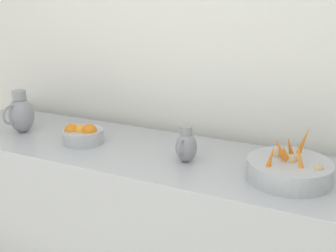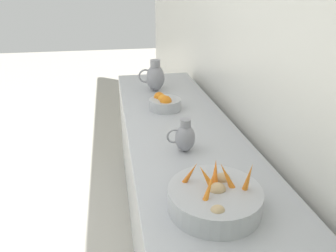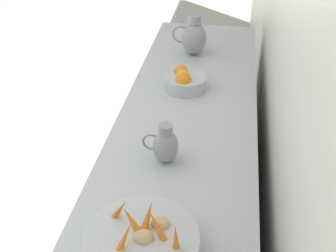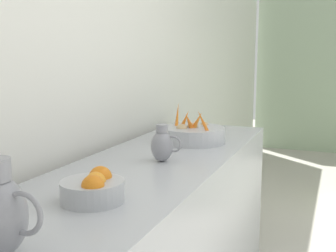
{
  "view_description": "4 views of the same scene",
  "coord_description": "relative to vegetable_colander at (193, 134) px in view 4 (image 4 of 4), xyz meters",
  "views": [
    {
      "loc": [
        0.23,
        0.72,
        1.7
      ],
      "look_at": [
        -1.36,
        -0.05,
        1.14
      ],
      "focal_mm": 42.84,
      "sensor_mm": 36.0,
      "label": 1
    },
    {
      "loc": [
        -1.1,
        1.48,
        1.76
      ],
      "look_at": [
        -1.38,
        -0.09,
        1.05
      ],
      "focal_mm": 34.6,
      "sensor_mm": 36.0,
      "label": 2
    },
    {
      "loc": [
        -1.69,
        1.33,
        2.05
      ],
      "look_at": [
        -1.46,
        -0.04,
        1.08
      ],
      "focal_mm": 44.31,
      "sensor_mm": 36.0,
      "label": 3
    },
    {
      "loc": [
        -0.69,
        -1.84,
        1.43
      ],
      "look_at": [
        -1.37,
        -0.13,
        1.13
      ],
      "focal_mm": 45.64,
      "sensor_mm": 36.0,
      "label": 4
    }
  ],
  "objects": [
    {
      "name": "tile_wall_left",
      "position": [
        -0.49,
        -0.19,
        0.51
      ],
      "size": [
        0.1,
        8.87,
        3.0
      ],
      "primitive_type": "cube",
      "color": "white",
      "rests_on": "ground_plane"
    },
    {
      "name": "metal_pitcher_short",
      "position": [
        0.01,
        -0.48,
        0.03
      ],
      "size": [
        0.15,
        0.11,
        0.18
      ],
      "color": "gray",
      "rests_on": "prep_counter"
    },
    {
      "name": "vegetable_colander",
      "position": [
        0.0,
        0.0,
        0.0
      ],
      "size": [
        0.37,
        0.37,
        0.23
      ],
      "color": "#ADAFB5",
      "rests_on": "prep_counter"
    },
    {
      "name": "orange_bowl",
      "position": [
        0.01,
        -1.11,
        -0.0
      ],
      "size": [
        0.22,
        0.22,
        0.11
      ],
      "color": "#ADAFB5",
      "rests_on": "prep_counter"
    }
  ]
}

